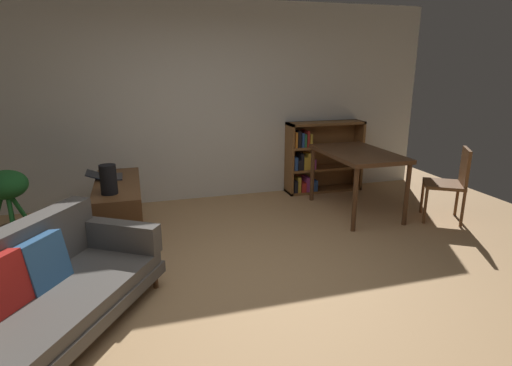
# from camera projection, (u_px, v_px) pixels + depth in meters

# --- Properties ---
(ground_plane) EXTENTS (8.16, 8.16, 0.00)m
(ground_plane) POSITION_uv_depth(u_px,v_px,m) (253.00, 289.00, 3.59)
(ground_plane) COLOR tan
(back_wall_panel) EXTENTS (6.80, 0.10, 2.70)m
(back_wall_panel) POSITION_uv_depth(u_px,v_px,m) (199.00, 103.00, 5.70)
(back_wall_panel) COLOR silver
(back_wall_panel) RESTS_ON ground_plane
(fabric_couch) EXTENTS (1.70, 2.02, 0.76)m
(fabric_couch) POSITION_uv_depth(u_px,v_px,m) (29.00, 295.00, 2.82)
(fabric_couch) COLOR #56351E
(fabric_couch) RESTS_ON ground_plane
(media_console) EXTENTS (0.48, 1.35, 0.63)m
(media_console) POSITION_uv_depth(u_px,v_px,m) (120.00, 211.00, 4.59)
(media_console) COLOR brown
(media_console) RESTS_ON ground_plane
(open_laptop) EXTENTS (0.39, 0.30, 0.09)m
(open_laptop) POSITION_uv_depth(u_px,v_px,m) (107.00, 176.00, 4.69)
(open_laptop) COLOR #333338
(open_laptop) RESTS_ON media_console
(desk_speaker) EXTENTS (0.16, 0.16, 0.30)m
(desk_speaker) POSITION_uv_depth(u_px,v_px,m) (108.00, 179.00, 4.09)
(desk_speaker) COLOR black
(desk_speaker) RESTS_ON media_console
(potted_floor_plant) EXTENTS (0.42, 0.47, 0.83)m
(potted_floor_plant) POSITION_uv_depth(u_px,v_px,m) (8.00, 199.00, 4.29)
(potted_floor_plant) COLOR brown
(potted_floor_plant) RESTS_ON ground_plane
(dining_table) EXTENTS (0.79, 1.29, 0.80)m
(dining_table) POSITION_uv_depth(u_px,v_px,m) (357.00, 158.00, 5.27)
(dining_table) COLOR #56351E
(dining_table) RESTS_ON ground_plane
(dining_chair_near) EXTENTS (0.61, 0.61, 0.91)m
(dining_chair_near) POSITION_uv_depth(u_px,v_px,m) (451.00, 180.00, 5.03)
(dining_chair_near) COLOR brown
(dining_chair_near) RESTS_ON ground_plane
(bookshelf) EXTENTS (1.16, 0.31, 1.05)m
(bookshelf) POSITION_uv_depth(u_px,v_px,m) (318.00, 158.00, 6.24)
(bookshelf) COLOR brown
(bookshelf) RESTS_ON ground_plane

